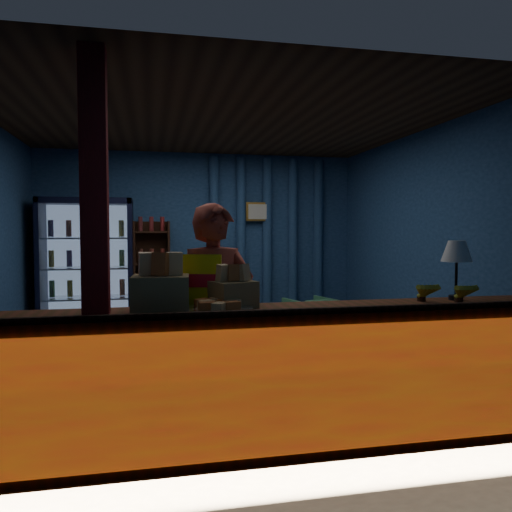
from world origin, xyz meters
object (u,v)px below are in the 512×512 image
at_px(shopkeeper, 216,314).
at_px(pastry_tray, 217,308).
at_px(green_chair, 310,317).
at_px(table_lamp, 457,254).

height_order(shopkeeper, pastry_tray, shopkeeper).
xyz_separation_m(green_chair, table_lamp, (0.10, -3.21, 1.03)).
relative_size(green_chair, table_lamp, 1.33).
height_order(green_chair, table_lamp, table_lamp).
xyz_separation_m(shopkeeper, table_lamp, (1.78, -0.38, 0.46)).
height_order(shopkeeper, table_lamp, shopkeeper).
distance_m(green_chair, pastry_tray, 3.87).
distance_m(shopkeeper, green_chair, 3.34).
relative_size(shopkeeper, pastry_tray, 3.60).
distance_m(shopkeeper, pastry_tray, 0.57).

